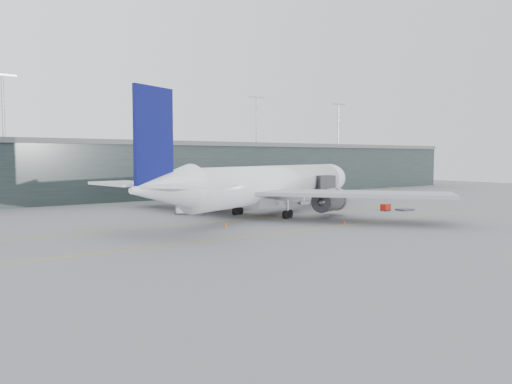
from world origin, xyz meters
TOP-DOWN VIEW (x-y plane):
  - ground at (0.00, 0.00)m, footprint 320.00×320.00m
  - taxiline_a at (0.00, -4.00)m, footprint 160.00×0.25m
  - taxiline_b at (0.00, -20.00)m, footprint 160.00×0.25m
  - taxiline_lead_main at (5.00, 20.00)m, footprint 0.25×60.00m
  - terminal at (-0.00, 58.00)m, footprint 240.00×36.00m
  - main_aircraft at (7.96, -1.04)m, footprint 69.02×63.65m
  - jet_bridge at (28.71, 25.17)m, footprint 16.58×46.11m
  - gse_cart at (30.48, -9.70)m, footprint 2.18×1.54m
  - baggage_dolly at (34.31, -11.49)m, footprint 3.24×2.66m
  - uld_a at (-6.38, 8.91)m, footprint 2.73×2.43m
  - uld_b at (-2.43, 10.64)m, footprint 2.35×2.15m
  - uld_c at (1.50, 10.97)m, footprint 2.79×2.56m
  - cone_nose at (33.43, -5.32)m, footprint 0.44×0.44m
  - cone_wing_stbd at (9.53, -18.40)m, footprint 0.40×0.40m
  - cone_wing_port at (8.99, 10.59)m, footprint 0.50×0.50m
  - cone_tail at (-8.45, -10.29)m, footprint 0.46×0.46m

SIDE VIEW (x-z plane):
  - ground at x=0.00m, z-range 0.00..0.00m
  - taxiline_a at x=0.00m, z-range 0.00..0.02m
  - taxiline_b at x=0.00m, z-range 0.00..0.02m
  - taxiline_lead_main at x=5.00m, z-range 0.00..0.02m
  - baggage_dolly at x=34.31m, z-range 0.03..0.34m
  - cone_wing_stbd at x=9.53m, z-range 0.00..0.63m
  - cone_nose at x=33.43m, z-range 0.00..0.70m
  - cone_tail at x=-8.45m, z-range 0.00..0.73m
  - cone_wing_port at x=8.99m, z-range 0.00..0.80m
  - gse_cart at x=30.48m, z-range 0.08..1.47m
  - uld_b at x=-2.43m, z-range 0.04..1.77m
  - uld_c at x=1.50m, z-range 0.05..2.11m
  - uld_a at x=-6.38m, z-range 0.05..2.13m
  - jet_bridge at x=28.71m, z-range 1.79..8.97m
  - main_aircraft at x=7.96m, z-range -4.44..15.82m
  - terminal at x=0.00m, z-range -6.88..22.12m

